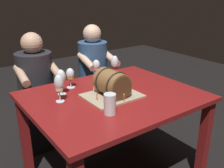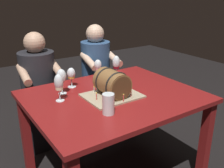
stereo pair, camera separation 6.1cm
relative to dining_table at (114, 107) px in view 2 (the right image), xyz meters
The scene contains 10 objects.
dining_table is the anchor object (origin of this frame).
barrel_cake 0.20m from the dining_table, 143.30° to the right, with size 0.41×0.32×0.21m.
wine_glass_empty 0.47m from the dining_table, 142.92° to the left, with size 0.07×0.07×0.20m.
wine_glass_amber 0.44m from the dining_table, 120.38° to the left, with size 0.07×0.07×0.17m.
wine_glass_red 0.45m from the dining_table, 52.25° to the left, with size 0.07×0.07×0.21m.
wine_glass_rose 0.47m from the dining_table, 75.89° to the left, with size 0.07×0.07×0.18m.
wine_glass_white 0.47m from the dining_table, 162.64° to the left, with size 0.07×0.07×0.20m.
beer_pint 0.37m from the dining_table, 130.09° to the right, with size 0.08×0.08×0.14m.
person_seated_left 0.88m from the dining_table, 111.52° to the left, with size 0.39×0.48×1.16m.
person_seated_right 0.88m from the dining_table, 68.51° to the left, with size 0.37×0.47×1.18m.
Camera 2 is at (-1.03, -1.51, 1.52)m, focal length 41.20 mm.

